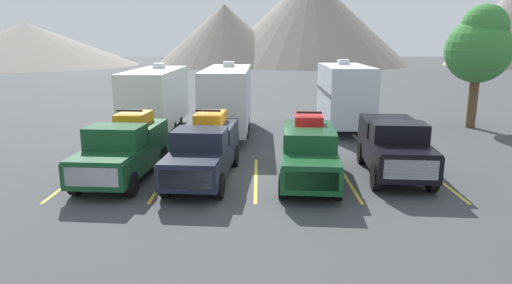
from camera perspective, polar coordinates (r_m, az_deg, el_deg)
name	(u,v)px	position (r m, az deg, el deg)	size (l,w,h in m)	color
ground_plane	(256,177)	(17.50, -0.02, -4.40)	(240.00, 240.00, 0.00)	#3F4244
pickup_truck_a	(124,148)	(17.80, -16.32, -0.76)	(2.54, 5.50, 2.52)	#144723
pickup_truck_b	(205,148)	(17.19, -6.50, -0.82)	(2.46, 5.94, 2.51)	black
pickup_truck_c	(309,150)	(17.04, 6.69, -1.06)	(2.45, 5.84, 2.47)	#144723
pickup_truck_d	(394,146)	(18.25, 16.99, -0.44)	(2.55, 5.36, 2.19)	black
lot_stripe_a	(75,178)	(18.66, -21.87, -4.24)	(0.12, 5.50, 0.01)	gold
lot_stripe_b	(165,178)	(17.65, -11.37, -4.50)	(0.12, 5.50, 0.01)	gold
lot_stripe_c	(256,178)	(17.28, -0.02, -4.61)	(0.12, 5.50, 0.01)	gold
lot_stripe_d	(347,179)	(17.61, 11.36, -4.54)	(0.12, 5.50, 0.01)	gold
lot_stripe_e	(437,179)	(18.58, 21.92, -4.32)	(0.12, 5.50, 0.01)	gold
camper_trailer_a	(156,97)	(25.96, -12.51, 5.56)	(2.49, 8.60, 3.84)	silver
camper_trailer_b	(228,97)	(24.99, -3.61, 5.69)	(2.44, 9.07, 3.94)	silver
camper_trailer_c	(345,94)	(26.57, 11.13, 5.98)	(2.54, 7.37, 4.02)	silver
tree_a	(480,45)	(29.59, 26.39, 10.87)	(3.73, 3.73, 7.15)	brown
mountain_ridge	(270,28)	(92.36, 1.76, 14.23)	(129.30, 45.86, 17.94)	gray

